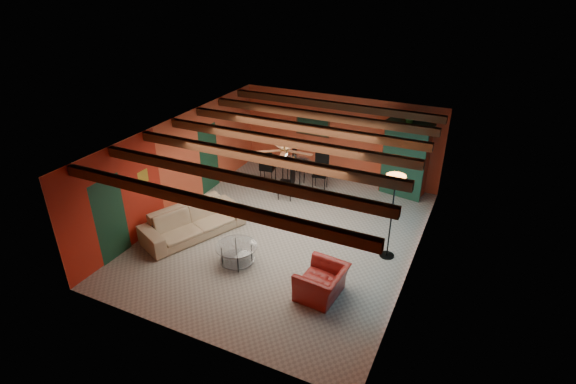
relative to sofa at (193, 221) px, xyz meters
The scene contains 11 objects.
room 3.12m from the sofa, 27.50° to the left, with size 6.52×8.01×2.71m.
sofa is the anchor object (origin of this frame).
armchair 3.97m from the sofa, 11.85° to the right, with size 1.04×0.91×0.68m, color maroon.
coffee_table 1.79m from the sofa, 20.05° to the right, with size 0.98×0.98×0.50m, color silver, non-canonical shape.
dining_table 3.87m from the sofa, 72.63° to the left, with size 2.20×2.20×1.14m, color white, non-canonical shape.
armoire 6.44m from the sofa, 47.29° to the left, with size 1.25×0.61×2.19m, color maroon.
floor_lamp 4.99m from the sofa, 14.03° to the left, with size 0.44×0.44×2.16m, color black, non-canonical shape.
ceiling_fan 3.08m from the sofa, 25.12° to the left, with size 1.50×1.50×0.44m, color #472614, non-canonical shape.
painting 5.27m from the sofa, 75.95° to the left, with size 1.05×0.03×0.65m, color black.
potted_plant 6.72m from the sofa, 47.29° to the left, with size 0.40×0.35×0.44m, color #26661E.
vase 3.96m from the sofa, 72.63° to the left, with size 0.17×0.17×0.17m, color orange.
Camera 1 is at (4.32, -8.91, 6.35)m, focal length 27.98 mm.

